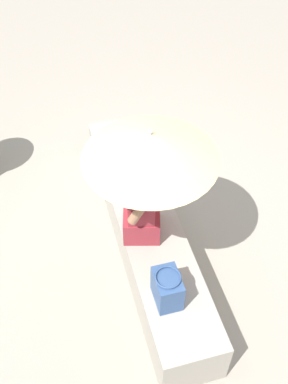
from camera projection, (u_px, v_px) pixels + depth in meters
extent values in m
plane|color=#9E9384|center=(146.00, 246.00, 4.20)|extent=(14.00, 14.00, 0.00)
cube|color=#A8A093|center=(146.00, 231.00, 4.04)|extent=(2.55, 0.48, 0.43)
cube|color=#992D38|center=(142.00, 220.00, 3.70)|extent=(0.40, 0.36, 0.22)
cube|color=#992D38|center=(141.00, 189.00, 3.45)|extent=(0.36, 0.28, 0.48)
sphere|color=#9E7051|center=(141.00, 154.00, 3.20)|extent=(0.20, 0.20, 0.20)
cylinder|color=#9E7051|center=(141.00, 208.00, 3.29)|extent=(0.12, 0.21, 0.32)
cylinder|color=#9E7051|center=(141.00, 168.00, 3.56)|extent=(0.12, 0.21, 0.32)
cylinder|color=#B7B7BC|center=(150.00, 191.00, 3.35)|extent=(0.02, 0.02, 1.04)
cone|color=#DBBC7F|center=(150.00, 146.00, 3.04)|extent=(0.93, 0.93, 0.21)
sphere|color=#B7B7BC|center=(151.00, 132.00, 2.96)|extent=(0.03, 0.03, 0.03)
cube|color=#335184|center=(167.00, 289.00, 3.26)|extent=(0.24, 0.17, 0.26)
torus|color=#335184|center=(168.00, 277.00, 3.15)|extent=(0.18, 0.18, 0.01)
cube|color=#D83866|center=(124.00, 141.00, 4.50)|extent=(0.32, 0.26, 0.01)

